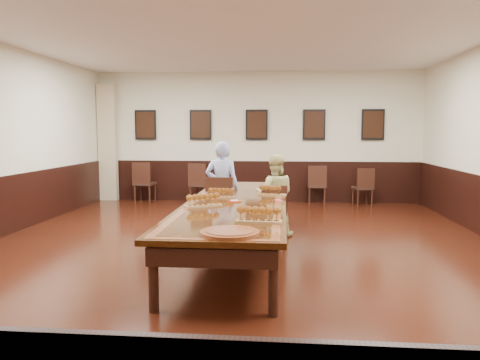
# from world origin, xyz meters

# --- Properties ---
(floor) EXTENTS (8.00, 10.00, 0.02)m
(floor) POSITION_xyz_m (0.00, 0.00, -0.01)
(floor) COLOR black
(floor) RESTS_ON ground
(ceiling) EXTENTS (8.00, 10.00, 0.02)m
(ceiling) POSITION_xyz_m (0.00, 0.00, 3.21)
(ceiling) COLOR white
(ceiling) RESTS_ON floor
(wall_back) EXTENTS (8.00, 0.02, 3.20)m
(wall_back) POSITION_xyz_m (0.00, 5.01, 1.60)
(wall_back) COLOR beige
(wall_back) RESTS_ON floor
(wall_front) EXTENTS (8.00, 0.02, 3.20)m
(wall_front) POSITION_xyz_m (0.00, -5.01, 1.60)
(wall_front) COLOR beige
(wall_front) RESTS_ON floor
(chair_man) EXTENTS (0.48, 0.52, 0.99)m
(chair_man) POSITION_xyz_m (-0.39, 1.19, 0.50)
(chair_man) COLOR black
(chair_man) RESTS_ON floor
(chair_woman) EXTENTS (0.42, 0.45, 0.87)m
(chair_woman) POSITION_xyz_m (0.52, 1.07, 0.44)
(chair_woman) COLOR black
(chair_woman) RESTS_ON floor
(spare_chair_a) EXTENTS (0.51, 0.54, 0.99)m
(spare_chair_a) POSITION_xyz_m (-2.73, 4.56, 0.49)
(spare_chair_a) COLOR black
(spare_chair_a) RESTS_ON floor
(spare_chair_b) EXTENTS (0.56, 0.59, 0.97)m
(spare_chair_b) POSITION_xyz_m (-1.33, 4.49, 0.49)
(spare_chair_b) COLOR black
(spare_chair_b) RESTS_ON floor
(spare_chair_c) EXTENTS (0.46, 0.49, 0.93)m
(spare_chair_c) POSITION_xyz_m (1.47, 4.65, 0.46)
(spare_chair_c) COLOR black
(spare_chair_c) RESTS_ON floor
(spare_chair_d) EXTENTS (0.49, 0.52, 0.88)m
(spare_chair_d) POSITION_xyz_m (2.53, 4.54, 0.44)
(spare_chair_d) COLOR black
(spare_chair_d) RESTS_ON floor
(person_man) EXTENTS (0.59, 0.39, 1.58)m
(person_man) POSITION_xyz_m (-0.38, 1.30, 0.79)
(person_man) COLOR #516FCC
(person_man) RESTS_ON floor
(person_woman) EXTENTS (0.69, 0.54, 1.37)m
(person_woman) POSITION_xyz_m (0.52, 1.16, 0.68)
(person_woman) COLOR beige
(person_woman) RESTS_ON floor
(pink_phone) EXTENTS (0.13, 0.15, 0.01)m
(pink_phone) POSITION_xyz_m (0.60, 0.08, 0.76)
(pink_phone) COLOR #F35195
(pink_phone) RESTS_ON conference_table
(curtain) EXTENTS (0.45, 0.18, 2.90)m
(curtain) POSITION_xyz_m (-3.75, 4.82, 1.45)
(curtain) COLOR #C4B087
(curtain) RESTS_ON floor
(wainscoting) EXTENTS (8.00, 10.00, 1.00)m
(wainscoting) POSITION_xyz_m (0.00, 0.00, 0.50)
(wainscoting) COLOR black
(wainscoting) RESTS_ON floor
(conference_table) EXTENTS (1.40, 5.00, 0.76)m
(conference_table) POSITION_xyz_m (0.00, 0.00, 0.61)
(conference_table) COLOR black
(conference_table) RESTS_ON floor
(posters) EXTENTS (6.14, 0.04, 0.74)m
(posters) POSITION_xyz_m (0.00, 4.94, 1.90)
(posters) COLOR black
(posters) RESTS_ON wall_back
(flight_a) EXTENTS (0.42, 0.15, 0.15)m
(flight_a) POSITION_xyz_m (-0.26, 0.28, 0.82)
(flight_a) COLOR olive
(flight_a) RESTS_ON conference_table
(flight_b) EXTENTS (0.45, 0.20, 0.16)m
(flight_b) POSITION_xyz_m (0.49, 0.59, 0.83)
(flight_b) COLOR olive
(flight_b) RESTS_ON conference_table
(flight_c) EXTENTS (0.49, 0.40, 0.18)m
(flight_c) POSITION_xyz_m (-0.38, -0.60, 0.84)
(flight_c) COLOR olive
(flight_c) RESTS_ON conference_table
(flight_d) EXTENTS (0.52, 0.20, 0.19)m
(flight_d) POSITION_xyz_m (0.40, -1.59, 0.84)
(flight_d) COLOR olive
(flight_d) RESTS_ON conference_table
(red_plate_grp) EXTENTS (0.20, 0.20, 0.03)m
(red_plate_grp) POSITION_xyz_m (-0.03, -0.10, 0.76)
(red_plate_grp) COLOR #B72B0C
(red_plate_grp) RESTS_ON conference_table
(carved_platter) EXTENTS (0.65, 0.65, 0.05)m
(carved_platter) POSITION_xyz_m (0.15, -2.19, 0.77)
(carved_platter) COLOR #612913
(carved_platter) RESTS_ON conference_table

